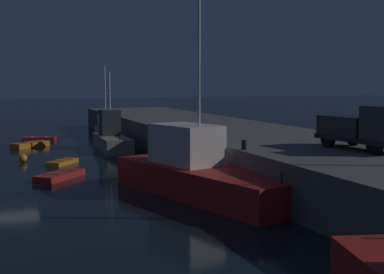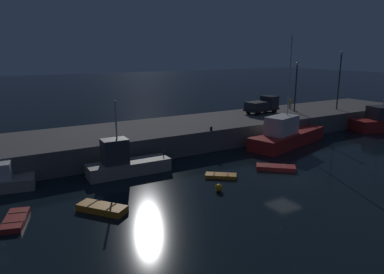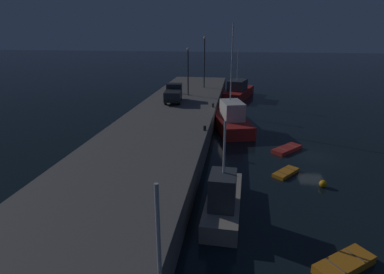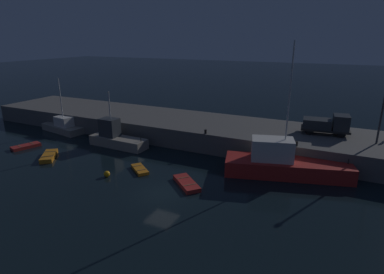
# 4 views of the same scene
# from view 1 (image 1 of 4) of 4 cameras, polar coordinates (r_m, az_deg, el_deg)

# --- Properties ---
(ground_plane) EXTENTS (320.00, 320.00, 0.00)m
(ground_plane) POSITION_cam_1_polar(r_m,az_deg,el_deg) (34.93, -18.29, -4.18)
(ground_plane) COLOR black
(pier_quay) EXTENTS (73.74, 10.56, 2.43)m
(pier_quay) POSITION_cam_1_polar(r_m,az_deg,el_deg) (38.74, 5.90, -1.12)
(pier_quay) COLOR #5B5956
(pier_quay) RESTS_ON ground
(fishing_trawler_red) EXTENTS (12.55, 6.68, 12.84)m
(fishing_trawler_red) POSITION_cam_1_polar(r_m,az_deg,el_deg) (27.90, 0.80, -3.84)
(fishing_trawler_red) COLOR red
(fishing_trawler_red) RESTS_ON ground
(fishing_boat_blue) EXTENTS (7.38, 3.53, 7.69)m
(fishing_boat_blue) POSITION_cam_1_polar(r_m,az_deg,el_deg) (58.35, -9.28, 0.80)
(fishing_boat_blue) COLOR gray
(fishing_boat_blue) RESTS_ON ground
(fishing_boat_orange) EXTENTS (7.66, 2.50, 6.86)m
(fishing_boat_orange) POSITION_cam_1_polar(r_m,az_deg,el_deg) (47.34, -8.64, -0.00)
(fishing_boat_orange) COLOR gray
(fishing_boat_orange) RESTS_ON ground
(dinghy_orange_near) EXTENTS (3.22, 3.62, 0.52)m
(dinghy_orange_near) POSITION_cam_1_polar(r_m,az_deg,el_deg) (50.70, -17.02, -0.79)
(dinghy_orange_near) COLOR orange
(dinghy_orange_near) RESTS_ON ground
(rowboat_white_mid) EXTENTS (3.66, 3.45, 0.43)m
(rowboat_white_mid) POSITION_cam_1_polar(r_m,az_deg,el_deg) (33.85, -14.03, -4.04)
(rowboat_white_mid) COLOR #B22823
(rowboat_white_mid) RESTS_ON ground
(dinghy_red_small) EXTENTS (2.19, 3.50, 0.41)m
(dinghy_red_small) POSITION_cam_1_polar(r_m,az_deg,el_deg) (56.22, -16.11, -0.18)
(dinghy_red_small) COLOR #B22823
(dinghy_red_small) RESTS_ON ground
(rowboat_blue_far) EXTENTS (2.86, 2.56, 0.35)m
(rowboat_blue_far) POSITION_cam_1_polar(r_m,az_deg,el_deg) (39.65, -13.76, -2.64)
(rowboat_blue_far) COLOR orange
(rowboat_blue_far) RESTS_ON ground
(mooring_buoy_near) EXTENTS (0.61, 0.61, 0.61)m
(mooring_buoy_near) POSITION_cam_1_polar(r_m,az_deg,el_deg) (41.43, -17.71, -2.18)
(mooring_buoy_near) COLOR orange
(mooring_buoy_near) RESTS_ON ground
(utility_truck) EXTENTS (5.43, 2.72, 2.36)m
(utility_truck) POSITION_cam_1_polar(r_m,az_deg,el_deg) (28.86, 18.25, 0.96)
(utility_truck) COLOR black
(utility_truck) RESTS_ON pier_quay
(bollard_west) EXTENTS (0.28, 0.28, 0.47)m
(bollard_west) POSITION_cam_1_polar(r_m,az_deg,el_deg) (37.21, -1.32, 0.86)
(bollard_west) COLOR black
(bollard_west) RESTS_ON pier_quay
(bollard_central) EXTENTS (0.28, 0.28, 0.50)m
(bollard_central) POSITION_cam_1_polar(r_m,az_deg,el_deg) (27.90, 5.61, -0.84)
(bollard_central) COLOR black
(bollard_central) RESTS_ON pier_quay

